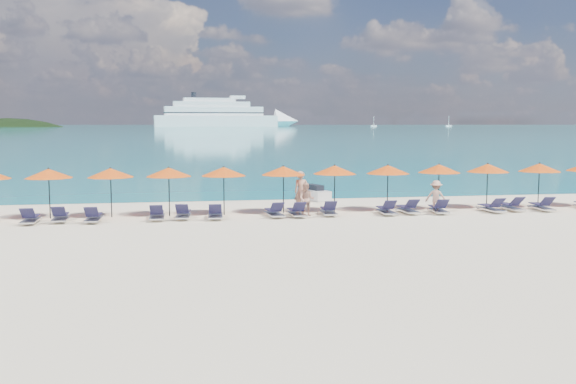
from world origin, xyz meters
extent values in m
plane|color=beige|center=(0.00, 0.00, 0.00)|extent=(1400.00, 1400.00, 0.00)
cube|color=#1FA9B2|center=(0.00, 660.00, 0.01)|extent=(1600.00, 1300.00, 0.01)
ellipsoid|color=black|center=(-150.00, 560.00, -35.00)|extent=(162.00, 126.00, 85.50)
cube|color=white|center=(29.40, 582.80, 5.18)|extent=(115.15, 29.41, 10.35)
cone|color=white|center=(97.53, 588.06, 5.18)|extent=(24.46, 24.46, 22.78)
cube|color=white|center=(27.33, 582.64, 14.50)|extent=(92.20, 24.56, 8.28)
cube|color=white|center=(25.27, 582.48, 20.71)|extent=(71.60, 20.92, 5.18)
cube|color=white|center=(23.21, 582.32, 24.85)|extent=(48.65, 16.07, 3.62)
cube|color=black|center=(27.33, 582.64, 12.94)|extent=(93.35, 24.85, 0.93)
cube|color=black|center=(27.33, 582.64, 16.57)|extent=(91.05, 24.27, 0.93)
cylinder|color=black|center=(8.96, 581.22, 28.99)|extent=(4.56, 4.56, 5.69)
cube|color=white|center=(171.32, 544.83, 0.72)|extent=(5.37, 1.79, 1.43)
cylinder|color=white|center=(171.32, 544.83, 5.37)|extent=(0.32, 0.32, 8.95)
cube|color=white|center=(249.29, 556.58, 0.74)|extent=(5.56, 1.85, 1.48)
cylinder|color=white|center=(249.29, 556.58, 5.56)|extent=(0.33, 0.33, 9.27)
cube|color=silver|center=(2.62, 9.71, 0.29)|extent=(1.52, 2.47, 0.53)
cube|color=black|center=(2.67, 9.52, 0.67)|extent=(0.75, 1.06, 0.34)
cylinder|color=black|center=(2.44, 10.26, 0.82)|extent=(0.52, 0.21, 0.06)
imported|color=tan|center=(0.96, 4.88, 0.99)|extent=(0.77, 0.56, 1.97)
imported|color=tan|center=(0.99, 3.76, 0.76)|extent=(0.85, 0.70, 1.53)
imported|color=tan|center=(7.22, 3.66, 0.77)|extent=(1.10, 0.88, 1.55)
cylinder|color=black|center=(-10.46, 4.86, 1.10)|extent=(0.05, 0.05, 2.20)
cone|color=#DA4C0E|center=(-10.46, 4.86, 2.02)|extent=(2.10, 2.10, 0.42)
sphere|color=black|center=(-10.46, 4.86, 2.24)|extent=(0.08, 0.08, 0.08)
cylinder|color=black|center=(-7.79, 4.78, 1.10)|extent=(0.05, 0.05, 2.20)
cone|color=#DA4C0E|center=(-7.79, 4.78, 2.02)|extent=(2.10, 2.10, 0.42)
sphere|color=black|center=(-7.79, 4.78, 2.24)|extent=(0.08, 0.08, 0.08)
cylinder|color=black|center=(-5.22, 4.77, 1.10)|extent=(0.05, 0.05, 2.20)
cone|color=#DA4C0E|center=(-5.22, 4.77, 2.02)|extent=(2.10, 2.10, 0.42)
sphere|color=black|center=(-5.22, 4.77, 2.24)|extent=(0.08, 0.08, 0.08)
cylinder|color=black|center=(-2.72, 4.73, 1.10)|extent=(0.05, 0.05, 2.20)
cone|color=#DA4C0E|center=(-2.72, 4.73, 2.02)|extent=(2.10, 2.10, 0.42)
sphere|color=black|center=(-2.72, 4.73, 2.24)|extent=(0.08, 0.08, 0.08)
cylinder|color=black|center=(0.08, 4.75, 1.10)|extent=(0.05, 0.05, 2.20)
cone|color=#DA4C0E|center=(0.08, 4.75, 2.02)|extent=(2.10, 2.10, 0.42)
sphere|color=black|center=(0.08, 4.75, 2.24)|extent=(0.08, 0.08, 0.08)
cylinder|color=black|center=(2.58, 4.89, 1.10)|extent=(0.05, 0.05, 2.20)
cone|color=#DA4C0E|center=(2.58, 4.89, 2.02)|extent=(2.10, 2.10, 0.42)
sphere|color=black|center=(2.58, 4.89, 2.24)|extent=(0.08, 0.08, 0.08)
cylinder|color=black|center=(5.16, 4.67, 1.10)|extent=(0.05, 0.05, 2.20)
cone|color=#DA4C0E|center=(5.16, 4.67, 2.02)|extent=(2.10, 2.10, 0.42)
sphere|color=black|center=(5.16, 4.67, 2.24)|extent=(0.08, 0.08, 0.08)
cylinder|color=black|center=(7.82, 4.81, 1.10)|extent=(0.05, 0.05, 2.20)
cone|color=#DA4C0E|center=(7.82, 4.81, 2.02)|extent=(2.10, 2.10, 0.42)
sphere|color=black|center=(7.82, 4.81, 2.24)|extent=(0.08, 0.08, 0.08)
cylinder|color=black|center=(10.39, 4.84, 1.10)|extent=(0.05, 0.05, 2.20)
cone|color=#DA4C0E|center=(10.39, 4.84, 2.02)|extent=(2.10, 2.10, 0.42)
sphere|color=black|center=(10.39, 4.84, 2.24)|extent=(0.08, 0.08, 0.08)
cylinder|color=black|center=(13.08, 4.67, 1.10)|extent=(0.05, 0.05, 2.20)
cone|color=#DA4C0E|center=(13.08, 4.67, 2.02)|extent=(2.10, 2.10, 0.42)
sphere|color=black|center=(13.08, 4.67, 2.24)|extent=(0.08, 0.08, 0.08)
cube|color=silver|center=(-11.00, 3.46, 0.14)|extent=(0.65, 1.71, 0.06)
cube|color=#1C1A38|center=(-11.00, 3.71, 0.30)|extent=(0.57, 1.11, 0.04)
cube|color=#1C1A38|center=(-10.99, 2.91, 0.55)|extent=(0.56, 0.55, 0.43)
cube|color=silver|center=(-9.83, 3.76, 0.14)|extent=(0.70, 1.73, 0.06)
cube|color=#1C1A38|center=(-9.84, 4.01, 0.30)|extent=(0.60, 1.13, 0.04)
cube|color=#1C1A38|center=(-9.80, 3.21, 0.55)|extent=(0.58, 0.56, 0.43)
cube|color=silver|center=(-8.42, 3.43, 0.14)|extent=(0.65, 1.71, 0.06)
cube|color=#1C1A38|center=(-8.41, 3.68, 0.30)|extent=(0.57, 1.11, 0.04)
cube|color=#1C1A38|center=(-8.43, 2.88, 0.55)|extent=(0.56, 0.55, 0.43)
cube|color=silver|center=(-5.74, 3.62, 0.14)|extent=(0.64, 1.71, 0.06)
cube|color=#1C1A38|center=(-5.74, 3.87, 0.30)|extent=(0.56, 1.11, 0.04)
cube|color=#1C1A38|center=(-5.75, 3.07, 0.55)|extent=(0.56, 0.54, 0.43)
cube|color=silver|center=(-4.60, 3.74, 0.14)|extent=(0.78, 1.75, 0.06)
cube|color=#1C1A38|center=(-4.58, 3.99, 0.30)|extent=(0.66, 1.15, 0.04)
cube|color=#1C1A38|center=(-4.65, 3.19, 0.55)|extent=(0.60, 0.59, 0.43)
cube|color=silver|center=(-3.19, 3.49, 0.14)|extent=(0.73, 1.74, 0.06)
cube|color=#1C1A38|center=(-3.17, 3.74, 0.30)|extent=(0.62, 1.13, 0.04)
cube|color=#1C1A38|center=(-3.23, 2.94, 0.55)|extent=(0.58, 0.57, 0.43)
cube|color=silver|center=(-0.53, 3.62, 0.14)|extent=(0.79, 1.75, 0.06)
cube|color=#1C1A38|center=(-0.56, 3.87, 0.30)|extent=(0.66, 1.15, 0.04)
cube|color=#1C1A38|center=(-0.48, 3.08, 0.55)|extent=(0.60, 0.59, 0.43)
cube|color=silver|center=(0.48, 3.56, 0.14)|extent=(0.71, 1.73, 0.06)
cube|color=#1C1A38|center=(0.47, 3.81, 0.30)|extent=(0.61, 1.13, 0.04)
cube|color=#1C1A38|center=(0.51, 3.01, 0.55)|extent=(0.58, 0.57, 0.43)
cube|color=silver|center=(2.00, 3.70, 0.14)|extent=(0.74, 1.74, 0.06)
cube|color=#1C1A38|center=(2.02, 3.95, 0.30)|extent=(0.63, 1.14, 0.04)
cube|color=#1C1A38|center=(1.97, 3.15, 0.55)|extent=(0.59, 0.57, 0.43)
cube|color=silver|center=(4.71, 3.49, 0.14)|extent=(0.68, 1.72, 0.06)
cube|color=#1C1A38|center=(4.72, 3.74, 0.30)|extent=(0.59, 1.12, 0.04)
cube|color=#1C1A38|center=(4.69, 2.94, 0.55)|extent=(0.57, 0.56, 0.43)
cube|color=silver|center=(5.82, 3.69, 0.14)|extent=(0.70, 1.73, 0.06)
cube|color=#1C1A38|center=(5.81, 3.94, 0.30)|extent=(0.60, 1.12, 0.04)
cube|color=#1C1A38|center=(5.85, 3.14, 0.55)|extent=(0.57, 0.56, 0.43)
cube|color=silver|center=(7.26, 3.47, 0.14)|extent=(0.79, 1.75, 0.06)
cube|color=#1C1A38|center=(7.28, 3.72, 0.30)|extent=(0.66, 1.15, 0.04)
cube|color=#1C1A38|center=(7.20, 2.92, 0.55)|extent=(0.60, 0.59, 0.43)
cube|color=silver|center=(9.93, 3.45, 0.14)|extent=(0.75, 1.74, 0.06)
cube|color=#1C1A38|center=(9.91, 3.70, 0.30)|extent=(0.63, 1.14, 0.04)
cube|color=#1C1A38|center=(9.97, 2.90, 0.55)|extent=(0.59, 0.58, 0.43)
cube|color=silver|center=(11.08, 3.76, 0.14)|extent=(0.74, 1.74, 0.06)
cube|color=#1C1A38|center=(11.06, 4.00, 0.30)|extent=(0.63, 1.14, 0.04)
cube|color=#1C1A38|center=(11.12, 3.21, 0.55)|extent=(0.59, 0.58, 0.43)
cube|color=silver|center=(12.59, 3.54, 0.14)|extent=(0.72, 1.73, 0.06)
cube|color=#1C1A38|center=(12.60, 3.79, 0.30)|extent=(0.61, 1.13, 0.04)
cube|color=#1C1A38|center=(12.56, 2.99, 0.55)|extent=(0.58, 0.57, 0.43)
camera|label=1|loc=(-4.70, -24.84, 4.28)|focal=40.00mm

